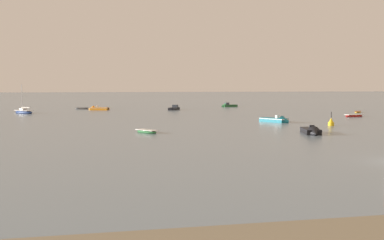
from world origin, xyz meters
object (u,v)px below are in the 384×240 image
Objects in this scene: motorboat_moored_1 at (228,106)px; rowboat_moored_4 at (354,116)px; motorboat_moored_3 at (175,109)px; rowboat_moored_3 at (82,109)px; motorboat_moored_2 at (97,109)px; sailboat_moored_0 at (24,112)px; motorboat_moored_0 at (278,121)px; rowboat_moored_1 at (358,112)px; rowboat_moored_2 at (147,132)px; motorboat_moored_4 at (312,132)px; channel_buoy at (331,123)px.

motorboat_moored_1 is 46.65m from rowboat_moored_4.
motorboat_moored_3 reaches higher than rowboat_moored_3.
motorboat_moored_3 is (19.31, -2.71, 0.04)m from motorboat_moored_2.
rowboat_moored_3 is (11.92, 15.40, -0.14)m from sailboat_moored_0.
motorboat_moored_0 reaches higher than rowboat_moored_1.
motorboat_moored_0 is 1.02× the size of motorboat_moored_2.
rowboat_moored_2 is at bearing -164.95° from motorboat_moored_3.
motorboat_moored_4 reaches higher than rowboat_moored_2.
rowboat_moored_2 is 62.83m from rowboat_moored_3.
sailboat_moored_0 is 1.90× the size of rowboat_moored_3.
motorboat_moored_0 is at bearing 74.89° from motorboat_moored_1.
rowboat_moored_4 is (30.28, -31.98, -0.11)m from motorboat_moored_3.
motorboat_moored_3 reaches higher than motorboat_moored_4.
motorboat_moored_4 is (-9.82, -72.75, -0.03)m from motorboat_moored_1.
channel_buoy is (38.87, -57.36, 0.31)m from rowboat_moored_3.
rowboat_moored_4 is (53.30, -39.80, 0.03)m from rowboat_moored_3.
rowboat_moored_2 is at bearing -170.82° from channel_buoy.
rowboat_moored_2 is 0.72× the size of motorboat_moored_1.
rowboat_moored_2 is at bearing 165.89° from rowboat_moored_1.
motorboat_moored_3 is 1.47× the size of rowboat_moored_3.
rowboat_moored_1 is 14.06m from rowboat_moored_4.
sailboat_moored_0 is 67.42m from motorboat_moored_4.
motorboat_moored_1 is (52.36, 20.44, -0.01)m from sailboat_moored_0.
sailboat_moored_0 is 1.55× the size of rowboat_moored_4.
channel_buoy reaches higher than motorboat_moored_2.
motorboat_moored_1 is 21.66m from motorboat_moored_3.
sailboat_moored_0 reaches higher than motorboat_moored_4.
motorboat_moored_2 is 1.02× the size of motorboat_moored_4.
motorboat_moored_2 is 6.32m from rowboat_moored_3.
motorboat_moored_0 is at bearing -174.72° from motorboat_moored_4.
motorboat_moored_0 is 1.04× the size of motorboat_moored_4.
motorboat_moored_3 is at bearing -158.73° from motorboat_moored_4.
sailboat_moored_0 reaches higher than rowboat_moored_2.
motorboat_moored_3 reaches higher than motorboat_moored_1.
channel_buoy reaches higher than rowboat_moored_4.
channel_buoy is at bearing 80.77° from motorboat_moored_1.
motorboat_moored_0 is 1.76× the size of rowboat_moored_1.
motorboat_moored_0 is 53.60m from motorboat_moored_2.
rowboat_moored_1 is at bearing 88.84° from rowboat_moored_2.
rowboat_moored_3 is at bearing -48.77° from rowboat_moored_4.
motorboat_moored_2 is at bearing -47.00° from rowboat_moored_4.
rowboat_moored_4 is (19.91, 9.95, -0.08)m from motorboat_moored_0.
motorboat_moored_0 reaches higher than motorboat_moored_2.
motorboat_moored_0 is 25.95m from rowboat_moored_2.
motorboat_moored_2 is 62.97m from channel_buoy.
motorboat_moored_3 is 60.37m from motorboat_moored_4.
sailboat_moored_0 is at bearing -120.80° from rowboat_moored_3.
channel_buoy is at bearing 146.48° from motorboat_moored_2.
rowboat_moored_2 is at bearing 15.32° from rowboat_moored_4.
channel_buoy is (15.84, -49.54, 0.18)m from motorboat_moored_3.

